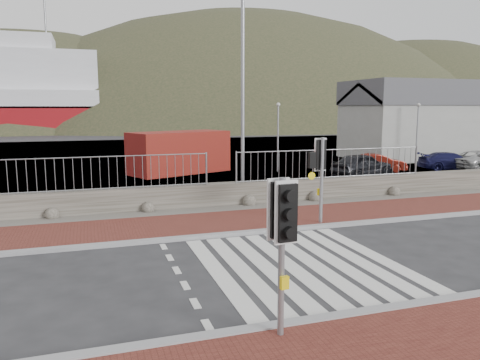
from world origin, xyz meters
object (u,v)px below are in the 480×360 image
object	(u,v)px
traffic_signal_near	(282,224)
car_c	(450,161)
car_b	(378,163)
car_a	(362,165)
shipping_container	(179,152)
traffic_signal_far	(321,162)
streetlight	(246,83)

from	to	relation	value
traffic_signal_near	car_c	xyz separation A→B (m)	(18.27, 16.40, -1.41)
car_b	car_a	bearing A→B (deg)	139.30
shipping_container	car_b	bearing A→B (deg)	-39.56
traffic_signal_far	car_a	size ratio (longest dim) A/B	0.75
car_b	streetlight	bearing A→B (deg)	134.75
streetlight	car_c	bearing A→B (deg)	30.71
shipping_container	car_c	xyz separation A→B (m)	(16.06, -4.12, -0.66)
traffic_signal_near	traffic_signal_far	distance (m)	7.95
car_b	car_c	bearing A→B (deg)	-84.40
traffic_signal_far	car_b	bearing A→B (deg)	-131.29
traffic_signal_near	car_b	distance (m)	22.00
streetlight	traffic_signal_far	bearing A→B (deg)	-66.06
shipping_container	car_b	distance (m)	11.90
car_a	car_b	distance (m)	2.32
shipping_container	car_c	bearing A→B (deg)	-37.75
traffic_signal_near	car_c	world-z (taller)	traffic_signal_near
car_a	streetlight	bearing A→B (deg)	102.91
streetlight	car_b	xyz separation A→B (m)	(10.36, 5.82, -4.28)
streetlight	car_b	bearing A→B (deg)	41.56
car_a	car_b	xyz separation A→B (m)	(1.92, 1.29, -0.11)
car_a	car_c	distance (m)	6.59
streetlight	car_a	distance (m)	10.44
traffic_signal_far	car_c	bearing A→B (deg)	-144.85
traffic_signal_far	car_b	xyz separation A→B (m)	(9.39, 10.49, -1.54)
car_b	shipping_container	bearing A→B (deg)	89.20
streetlight	shipping_container	size ratio (longest dim) A/B	1.47
traffic_signal_near	car_c	distance (m)	24.60
car_a	car_b	world-z (taller)	car_a
traffic_signal_far	car_c	distance (m)	17.12
traffic_signal_far	streetlight	distance (m)	5.50
traffic_signal_near	car_b	world-z (taller)	traffic_signal_near
streetlight	shipping_container	xyz separation A→B (m)	(-1.06, 9.14, -3.60)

